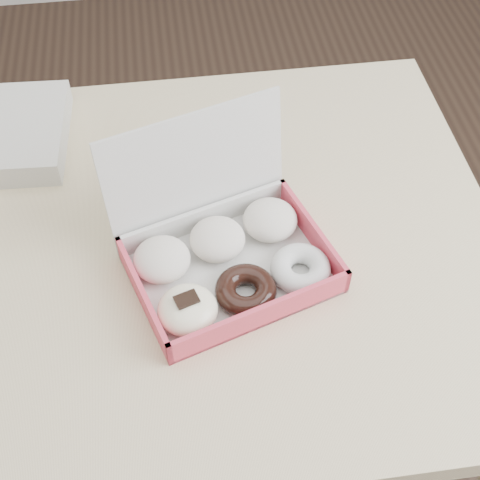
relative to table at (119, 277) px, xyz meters
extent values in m
plane|color=black|center=(0.00, 0.00, -0.67)|extent=(4.00, 4.00, 0.00)
cube|color=tan|center=(0.00, 0.00, 0.06)|extent=(1.20, 0.80, 0.04)
cylinder|color=tan|center=(0.55, 0.35, -0.32)|extent=(0.05, 0.05, 0.71)
cube|color=silver|center=(0.17, -0.08, 0.08)|extent=(0.33, 0.28, 0.01)
cube|color=#D73E51|center=(0.20, -0.17, 0.10)|extent=(0.27, 0.09, 0.05)
cube|color=silver|center=(0.14, 0.02, 0.10)|extent=(0.27, 0.09, 0.05)
cube|color=#D73E51|center=(0.04, -0.12, 0.10)|extent=(0.07, 0.20, 0.05)
cube|color=#D73E51|center=(0.30, -0.04, 0.10)|extent=(0.07, 0.20, 0.05)
cube|color=silver|center=(0.14, 0.04, 0.18)|extent=(0.27, 0.12, 0.20)
ellipsoid|color=white|center=(0.07, -0.06, 0.11)|extent=(0.10, 0.10, 0.05)
ellipsoid|color=white|center=(0.16, -0.03, 0.11)|extent=(0.10, 0.10, 0.05)
ellipsoid|color=white|center=(0.24, 0.00, 0.11)|extent=(0.10, 0.10, 0.05)
ellipsoid|color=#FCF3CA|center=(0.10, -0.15, 0.11)|extent=(0.10, 0.10, 0.05)
cube|color=black|center=(0.10, -0.15, 0.13)|extent=(0.04, 0.03, 0.00)
torus|color=black|center=(0.19, -0.12, 0.10)|extent=(0.11, 0.11, 0.03)
torus|color=white|center=(0.27, -0.10, 0.10)|extent=(0.11, 0.11, 0.03)
camera|label=1|loc=(0.11, -0.66, 0.87)|focal=50.00mm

